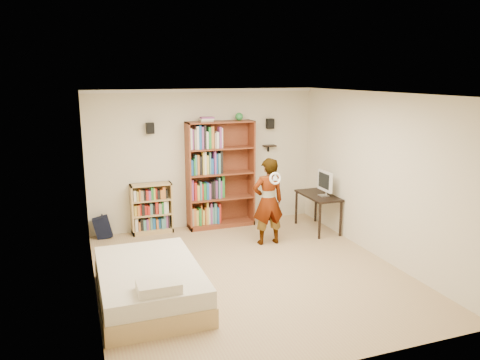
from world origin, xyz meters
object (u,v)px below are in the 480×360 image
object	(u,v)px
tall_bookshelf	(221,175)
person	(268,201)
low_bookshelf	(152,208)
computer_desk	(318,212)
daybed	(149,279)

from	to	relation	value
tall_bookshelf	person	bearing A→B (deg)	-68.27
low_bookshelf	person	xyz separation A→B (m)	(1.85, -1.28, 0.30)
tall_bookshelf	low_bookshelf	world-z (taller)	tall_bookshelf
computer_desk	low_bookshelf	bearing A→B (deg)	163.53
tall_bookshelf	computer_desk	bearing A→B (deg)	-26.73
computer_desk	daybed	xyz separation A→B (m)	(-3.54, -1.84, -0.06)
low_bookshelf	computer_desk	distance (m)	3.20
person	tall_bookshelf	bearing A→B (deg)	-66.92
computer_desk	person	world-z (taller)	person
tall_bookshelf	person	xyz separation A→B (m)	(0.49, -1.23, -0.27)
computer_desk	person	bearing A→B (deg)	-162.79
daybed	person	world-z (taller)	person
computer_desk	person	distance (m)	1.34
person	computer_desk	bearing A→B (deg)	-161.44
tall_bookshelf	low_bookshelf	bearing A→B (deg)	177.95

